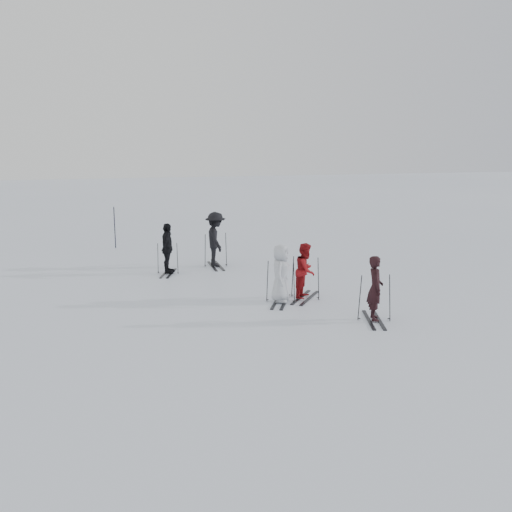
{
  "coord_description": "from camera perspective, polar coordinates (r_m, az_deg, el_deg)",
  "views": [
    {
      "loc": [
        -5.1,
        -16.01,
        4.54
      ],
      "look_at": [
        0.0,
        1.0,
        1.0
      ],
      "focal_mm": 40.0,
      "sensor_mm": 36.0,
      "label": 1
    }
  ],
  "objects": [
    {
      "name": "skier_red",
      "position": [
        16.85,
        4.98,
        -1.54
      ],
      "size": [
        0.98,
        1.0,
        1.63
      ],
      "primitive_type": "imported",
      "rotation": [
        0.0,
        0.0,
        0.9
      ],
      "color": "maroon",
      "rests_on": "ground"
    },
    {
      "name": "skis_uphill_far",
      "position": [
        21.21,
        -4.05,
        0.66
      ],
      "size": [
        1.8,
        1.0,
        1.29
      ],
      "primitive_type": null,
      "rotation": [
        0.0,
        0.0,
        1.53
      ],
      "color": "black",
      "rests_on": "ground"
    },
    {
      "name": "skis_near_dark",
      "position": [
        15.05,
        11.8,
        -4.04
      ],
      "size": [
        1.92,
        1.41,
        1.26
      ],
      "primitive_type": null,
      "rotation": [
        0.0,
        0.0,
        1.25
      ],
      "color": "black",
      "rests_on": "ground"
    },
    {
      "name": "skier_uphill_far",
      "position": [
        21.15,
        -4.07,
        1.63
      ],
      "size": [
        0.79,
        1.33,
        2.01
      ],
      "primitive_type": "imported",
      "rotation": [
        0.0,
        0.0,
        1.53
      ],
      "color": "black",
      "rests_on": "ground"
    },
    {
      "name": "skier_uphill_left",
      "position": [
        20.17,
        -8.85,
        0.69
      ],
      "size": [
        0.75,
        1.12,
        1.76
      ],
      "primitive_type": "imported",
      "rotation": [
        0.0,
        0.0,
        1.23
      ],
      "color": "black",
      "rests_on": "ground"
    },
    {
      "name": "skis_grey",
      "position": [
        16.43,
        2.49,
        -2.51
      ],
      "size": [
        1.96,
        1.6,
        1.26
      ],
      "primitive_type": null,
      "rotation": [
        0.0,
        0.0,
        1.1
      ],
      "color": "black",
      "rests_on": "ground"
    },
    {
      "name": "ground",
      "position": [
        17.41,
        0.95,
        -3.85
      ],
      "size": [
        120.0,
        120.0,
        0.0
      ],
      "primitive_type": "plane",
      "color": "silver",
      "rests_on": "ground"
    },
    {
      "name": "skis_red",
      "position": [
        16.89,
        4.97,
        -2.1
      ],
      "size": [
        1.97,
        1.84,
        1.29
      ],
      "primitive_type": null,
      "rotation": [
        0.0,
        0.0,
        0.9
      ],
      "color": "black",
      "rests_on": "ground"
    },
    {
      "name": "piste_marker",
      "position": [
        25.58,
        -13.95,
        2.77
      ],
      "size": [
        0.05,
        0.05,
        1.81
      ],
      "primitive_type": "cylinder",
      "rotation": [
        0.0,
        0.0,
        -0.2
      ],
      "color": "black",
      "rests_on": "ground"
    },
    {
      "name": "skis_uphill_left",
      "position": [
        20.23,
        -8.82,
        -0.19
      ],
      "size": [
        1.73,
        1.3,
        1.13
      ],
      "primitive_type": null,
      "rotation": [
        0.0,
        0.0,
        1.23
      ],
      "color": "black",
      "rests_on": "ground"
    },
    {
      "name": "skier_near_dark",
      "position": [
        15.0,
        11.83,
        -3.26
      ],
      "size": [
        0.57,
        0.71,
        1.68
      ],
      "primitive_type": "imported",
      "rotation": [
        0.0,
        0.0,
        1.25
      ],
      "color": "black",
      "rests_on": "ground"
    },
    {
      "name": "skier_grey",
      "position": [
        16.38,
        2.49,
        -1.82
      ],
      "size": [
        0.84,
        0.97,
        1.67
      ],
      "primitive_type": "imported",
      "rotation": [
        0.0,
        0.0,
        1.1
      ],
      "color": "silver",
      "rests_on": "ground"
    }
  ]
}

